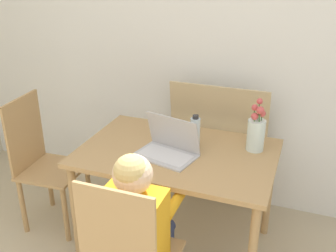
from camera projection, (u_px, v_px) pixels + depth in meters
name	position (u px, v px, depth m)	size (l,w,h in m)	color
wall_back	(221.00, 44.00, 2.82)	(6.40, 0.05, 2.50)	white
dining_table	(177.00, 163.00, 2.46)	(1.20, 0.80, 0.73)	tan
chair_spare	(43.00, 163.00, 2.78)	(0.43, 0.43, 0.97)	tan
person_seated	(139.00, 217.00, 1.94)	(0.31, 0.43, 1.03)	orange
laptop	(168.00, 146.00, 2.36)	(0.40, 0.31, 0.24)	#B2B2B7
flower_vase	(256.00, 132.00, 2.39)	(0.11, 0.11, 0.33)	silver
water_bottle	(195.00, 132.00, 2.43)	(0.06, 0.06, 0.22)	silver
cardboard_panel	(217.00, 146.00, 3.00)	(0.73, 0.15, 1.00)	tan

